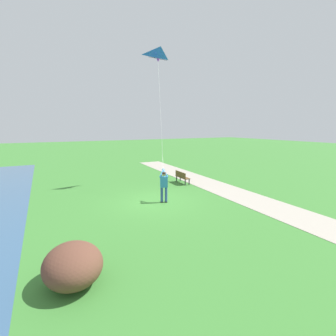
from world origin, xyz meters
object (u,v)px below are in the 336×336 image
lakeside_shrub (73,265)px  person_kite_flyer (164,184)px  park_bench_near_walkway (182,176)px  flying_kite (160,55)px

lakeside_shrub → person_kite_flyer: bearing=-135.9°
person_kite_flyer → park_bench_near_walkway: 4.69m
park_bench_near_walkway → lakeside_shrub: 11.98m
park_bench_near_walkway → lakeside_shrub: lakeside_shrub is taller
person_kite_flyer → flying_kite: (-1.54, -3.49, 7.69)m
flying_kite → lakeside_shrub: bearing=51.6°
flying_kite → lakeside_shrub: flying_kite is taller
flying_kite → park_bench_near_walkway: size_ratio=4.88×
person_kite_flyer → flying_kite: 8.59m
lakeside_shrub → flying_kite: bearing=-128.4°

